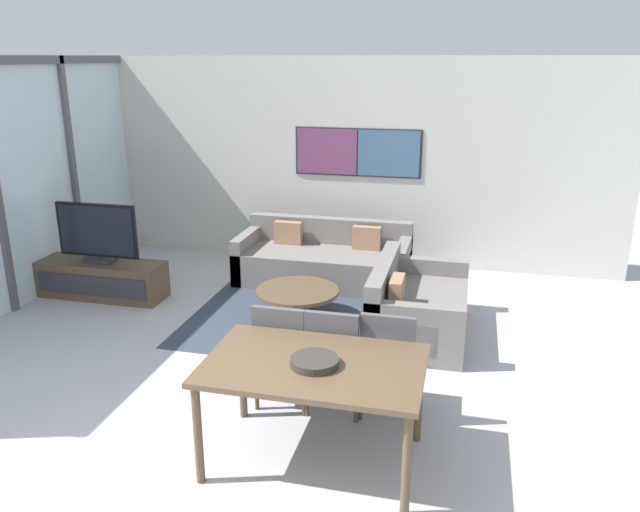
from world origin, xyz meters
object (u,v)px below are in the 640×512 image
at_px(coffee_table, 297,297).
at_px(fruit_bowl, 315,361).
at_px(television, 97,234).
at_px(dining_chair_right, 389,358).
at_px(dining_chair_left, 284,349).
at_px(sofa_main, 325,261).
at_px(tv_console, 102,279).
at_px(dining_chair_centre, 335,355).
at_px(dining_table, 314,373).
at_px(sofa_side, 412,309).

distance_m(coffee_table, fruit_bowl, 2.66).
xyz_separation_m(television, dining_chair_right, (3.71, -1.81, -0.28)).
distance_m(dining_chair_left, fruit_bowl, 0.88).
bearing_deg(sofa_main, tv_console, -154.04).
distance_m(sofa_main, dining_chair_centre, 3.18).
bearing_deg(sofa_main, dining_chair_right, -67.76).
distance_m(television, dining_chair_centre, 3.79).
distance_m(television, dining_chair_left, 3.42).
xyz_separation_m(dining_chair_right, fruit_bowl, (-0.41, -0.76, 0.30)).
height_order(coffee_table, dining_chair_right, dining_chair_right).
height_order(television, sofa_main, television).
distance_m(coffee_table, dining_table, 2.60).
xyz_separation_m(sofa_main, sofa_side, (1.27, -1.37, -0.00)).
distance_m(tv_console, dining_chair_left, 3.42).
bearing_deg(dining_chair_left, dining_chair_right, 3.53).
xyz_separation_m(coffee_table, fruit_bowl, (0.82, -2.47, 0.55)).
height_order(sofa_side, dining_table, dining_table).
relative_size(television, dining_chair_right, 1.11).
relative_size(television, sofa_main, 0.47).
distance_m(television, sofa_side, 3.79).
relative_size(tv_console, fruit_bowl, 4.60).
relative_size(sofa_side, dining_chair_right, 1.70).
xyz_separation_m(television, coffee_table, (2.48, -0.10, -0.53)).
bearing_deg(dining_table, fruit_bowl, -70.20).
xyz_separation_m(dining_table, dining_chair_right, (0.43, 0.72, -0.19)).
distance_m(dining_table, dining_chair_centre, 0.69).
bearing_deg(sofa_side, coffee_table, 87.23).
relative_size(tv_console, dining_chair_left, 1.67).
bearing_deg(coffee_table, dining_chair_centre, -65.40).
height_order(sofa_main, coffee_table, sofa_main).
bearing_deg(television, sofa_side, -2.47).
height_order(tv_console, sofa_side, sofa_side).
xyz_separation_m(sofa_main, dining_chair_left, (0.38, -3.07, 0.25)).
xyz_separation_m(sofa_main, dining_chair_right, (1.23, -3.02, 0.25)).
bearing_deg(tv_console, dining_chair_left, -33.10).
bearing_deg(television, dining_chair_centre, -29.56).
xyz_separation_m(tv_console, fruit_bowl, (3.30, -2.57, 0.59)).
distance_m(dining_table, dining_chair_right, 0.86).
bearing_deg(sofa_side, fruit_bowl, 169.48).
height_order(coffee_table, dining_chair_left, dining_chair_left).
distance_m(coffee_table, dining_chair_centre, 1.95).
xyz_separation_m(dining_chair_centre, fruit_bowl, (0.01, -0.70, 0.30)).
height_order(television, coffee_table, television).
bearing_deg(sofa_main, sofa_side, -47.15).
bearing_deg(dining_table, coffee_table, 108.37).
bearing_deg(tv_console, fruit_bowl, -37.89).
height_order(sofa_main, dining_chair_right, dining_chair_right).
bearing_deg(dining_chair_centre, sofa_side, 74.86).
height_order(dining_table, dining_chair_centre, dining_chair_centre).
bearing_deg(dining_table, dining_chair_centre, 90.00).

